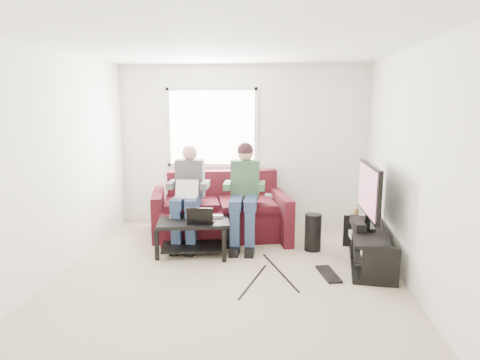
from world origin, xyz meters
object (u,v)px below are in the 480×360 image
object	(u,v)px
tv	(369,192)
subwoofer	(313,232)
sofa	(220,214)
coffee_table	(194,229)
tv_stand	(368,249)
end_table	(272,214)

from	to	relation	value
tv	subwoofer	xyz separation A→B (m)	(-0.64, 0.37, -0.65)
sofa	tv	world-z (taller)	tv
coffee_table	subwoofer	distance (m)	1.62
sofa	tv_stand	xyz separation A→B (m)	(2.00, -1.02, -0.14)
tv	tv_stand	bearing A→B (deg)	-88.53
sofa	coffee_table	bearing A→B (deg)	-106.25
coffee_table	tv	distance (m)	2.31
coffee_table	tv_stand	world-z (taller)	coffee_table
sofa	tv	bearing A→B (deg)	-24.70
coffee_table	subwoofer	xyz separation A→B (m)	(1.59, 0.28, -0.09)
subwoofer	sofa	bearing A→B (deg)	157.97
coffee_table	tv	world-z (taller)	tv
tv	subwoofer	size ratio (longest dim) A/B	2.16
subwoofer	end_table	distance (m)	1.05
tv	coffee_table	bearing A→B (deg)	177.72
subwoofer	end_table	xyz separation A→B (m)	(-0.57, 0.88, 0.01)
subwoofer	end_table	world-z (taller)	end_table
sofa	coffee_table	world-z (taller)	sofa
tv_stand	subwoofer	bearing A→B (deg)	143.84
sofa	tv	size ratio (longest dim) A/B	2.02
sofa	end_table	size ratio (longest dim) A/B	3.78
tv	end_table	world-z (taller)	tv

